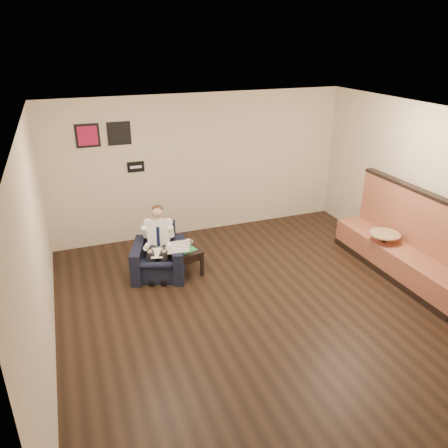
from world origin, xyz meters
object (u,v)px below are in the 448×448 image
object	(u,v)px
smartphone	(181,245)
banquette	(404,235)
side_table	(183,261)
seated_man	(157,247)
cafe_table	(382,250)
green_folder	(181,250)
armchair	(159,253)
coffee_mug	(188,242)

from	to	relation	value
smartphone	banquette	xyz separation A→B (m)	(3.46, -1.47, 0.26)
side_table	smartphone	distance (m)	0.28
seated_man	banquette	world-z (taller)	banquette
side_table	banquette	distance (m)	3.75
side_table	cafe_table	world-z (taller)	cafe_table
green_folder	armchair	bearing A→B (deg)	161.30
side_table	smartphone	size ratio (longest dim) A/B	3.93
armchair	smartphone	distance (m)	0.41
seated_man	side_table	world-z (taller)	seated_man
smartphone	cafe_table	size ratio (longest dim) A/B	0.22
armchair	cafe_table	xyz separation A→B (m)	(3.73, -1.10, -0.09)
green_folder	banquette	world-z (taller)	banquette
smartphone	cafe_table	bearing A→B (deg)	-20.06
seated_man	coffee_mug	size ratio (longest dim) A/B	11.96
side_table	smartphone	xyz separation A→B (m)	(0.02, 0.17, 0.23)
coffee_mug	cafe_table	bearing A→B (deg)	-19.90
armchair	coffee_mug	xyz separation A→B (m)	(0.54, 0.05, 0.08)
cafe_table	green_folder	bearing A→B (deg)	163.81
side_table	smartphone	world-z (taller)	smartphone
side_table	green_folder	distance (m)	0.23
armchair	green_folder	bearing A→B (deg)	-0.39
armchair	seated_man	xyz separation A→B (m)	(-0.03, -0.10, 0.15)
green_folder	coffee_mug	world-z (taller)	coffee_mug
seated_man	coffee_mug	world-z (taller)	seated_man
banquette	seated_man	bearing A→B (deg)	161.62
coffee_mug	seated_man	bearing A→B (deg)	-164.72
seated_man	banquette	bearing A→B (deg)	-0.07
coffee_mug	smartphone	xyz separation A→B (m)	(-0.14, 0.02, -0.04)
side_table	coffee_mug	size ratio (longest dim) A/B	5.79
seated_man	armchair	bearing A→B (deg)	90.00
coffee_mug	side_table	bearing A→B (deg)	-135.64
armchair	side_table	bearing A→B (deg)	4.24
banquette	coffee_mug	bearing A→B (deg)	156.39
cafe_table	smartphone	bearing A→B (deg)	160.61
armchair	seated_man	world-z (taller)	seated_man
smartphone	seated_man	bearing A→B (deg)	-159.28
armchair	smartphone	xyz separation A→B (m)	(0.41, 0.07, 0.04)
armchair	coffee_mug	distance (m)	0.55
green_folder	smartphone	xyz separation A→B (m)	(0.05, 0.19, -0.00)
side_table	seated_man	bearing A→B (deg)	-179.20
side_table	smartphone	bearing A→B (deg)	83.32
green_folder	cafe_table	xyz separation A→B (m)	(3.37, -0.98, -0.13)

